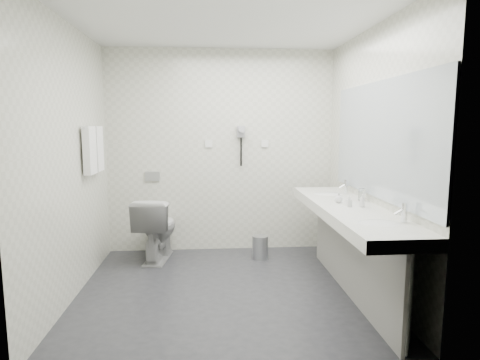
{
  "coord_description": "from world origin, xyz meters",
  "views": [
    {
      "loc": [
        -0.15,
        -3.73,
        1.59
      ],
      "look_at": [
        0.15,
        0.15,
        1.05
      ],
      "focal_mm": 30.19,
      "sensor_mm": 36.0,
      "label": 1
    }
  ],
  "objects": [
    {
      "name": "floor",
      "position": [
        0.0,
        0.0,
        0.0
      ],
      "size": [
        2.8,
        2.8,
        0.0
      ],
      "primitive_type": "plane",
      "color": "#27282D",
      "rests_on": "ground"
    },
    {
      "name": "ceiling",
      "position": [
        0.0,
        0.0,
        2.5
      ],
      "size": [
        2.8,
        2.8,
        0.0
      ],
      "primitive_type": "plane",
      "rotation": [
        3.14,
        0.0,
        0.0
      ],
      "color": "silver",
      "rests_on": "wall_back"
    },
    {
      "name": "wall_back",
      "position": [
        0.0,
        1.3,
        1.25
      ],
      "size": [
        2.8,
        0.0,
        2.8
      ],
      "primitive_type": "plane",
      "rotation": [
        1.57,
        0.0,
        0.0
      ],
      "color": "beige",
      "rests_on": "floor"
    },
    {
      "name": "wall_front",
      "position": [
        0.0,
        -1.3,
        1.25
      ],
      "size": [
        2.8,
        0.0,
        2.8
      ],
      "primitive_type": "plane",
      "rotation": [
        -1.57,
        0.0,
        0.0
      ],
      "color": "beige",
      "rests_on": "floor"
    },
    {
      "name": "wall_left",
      "position": [
        -1.4,
        0.0,
        1.25
      ],
      "size": [
        0.0,
        2.6,
        2.6
      ],
      "primitive_type": "plane",
      "rotation": [
        1.57,
        0.0,
        1.57
      ],
      "color": "beige",
      "rests_on": "floor"
    },
    {
      "name": "wall_right",
      "position": [
        1.4,
        0.0,
        1.25
      ],
      "size": [
        0.0,
        2.6,
        2.6
      ],
      "primitive_type": "plane",
      "rotation": [
        1.57,
        0.0,
        -1.57
      ],
      "color": "beige",
      "rests_on": "floor"
    },
    {
      "name": "vanity_counter",
      "position": [
        1.12,
        -0.2,
        0.8
      ],
      "size": [
        0.55,
        2.2,
        0.1
      ],
      "primitive_type": "cube",
      "color": "silver",
      "rests_on": "floor"
    },
    {
      "name": "vanity_panel",
      "position": [
        1.15,
        -0.2,
        0.38
      ],
      "size": [
        0.03,
        2.15,
        0.75
      ],
      "primitive_type": "cube",
      "color": "gray",
      "rests_on": "floor"
    },
    {
      "name": "vanity_post_near",
      "position": [
        1.18,
        -1.24,
        0.38
      ],
      "size": [
        0.06,
        0.06,
        0.75
      ],
      "primitive_type": "cylinder",
      "color": "silver",
      "rests_on": "floor"
    },
    {
      "name": "vanity_post_far",
      "position": [
        1.18,
        0.84,
        0.38
      ],
      "size": [
        0.06,
        0.06,
        0.75
      ],
      "primitive_type": "cylinder",
      "color": "silver",
      "rests_on": "floor"
    },
    {
      "name": "mirror",
      "position": [
        1.39,
        -0.2,
        1.45
      ],
      "size": [
        0.02,
        2.2,
        1.05
      ],
      "primitive_type": "cube",
      "color": "#B2BCC6",
      "rests_on": "wall_right"
    },
    {
      "name": "basin_near",
      "position": [
        1.12,
        -0.85,
        0.83
      ],
      "size": [
        0.4,
        0.31,
        0.05
      ],
      "primitive_type": "ellipsoid",
      "color": "white",
      "rests_on": "vanity_counter"
    },
    {
      "name": "basin_far",
      "position": [
        1.12,
        0.45,
        0.83
      ],
      "size": [
        0.4,
        0.31,
        0.05
      ],
      "primitive_type": "ellipsoid",
      "color": "white",
      "rests_on": "vanity_counter"
    },
    {
      "name": "faucet_near",
      "position": [
        1.32,
        -0.85,
        0.92
      ],
      "size": [
        0.04,
        0.04,
        0.15
      ],
      "primitive_type": "cylinder",
      "color": "silver",
      "rests_on": "vanity_counter"
    },
    {
      "name": "faucet_far",
      "position": [
        1.32,
        0.45,
        0.92
      ],
      "size": [
        0.04,
        0.04,
        0.15
      ],
      "primitive_type": "cylinder",
      "color": "silver",
      "rests_on": "vanity_counter"
    },
    {
      "name": "soap_bottle_a",
      "position": [
        1.11,
        -0.24,
        0.9
      ],
      "size": [
        0.05,
        0.05,
        0.1
      ],
      "primitive_type": "imported",
      "rotation": [
        0.0,
        0.0,
        0.14
      ],
      "color": "white",
      "rests_on": "vanity_counter"
    },
    {
      "name": "soap_bottle_b",
      "position": [
        1.07,
        -0.05,
        0.9
      ],
      "size": [
        0.11,
        0.11,
        0.1
      ],
      "primitive_type": "imported",
      "rotation": [
        0.0,
        0.0,
        -0.7
      ],
      "color": "white",
      "rests_on": "vanity_counter"
    },
    {
      "name": "soap_bottle_c",
      "position": [
        1.22,
        -0.27,
        0.91
      ],
      "size": [
        0.05,
        0.05,
        0.12
      ],
      "primitive_type": "imported",
      "rotation": [
        0.0,
        0.0,
        -0.19
      ],
      "color": "white",
      "rests_on": "vanity_counter"
    },
    {
      "name": "glass_left",
      "position": [
        1.33,
        0.03,
        0.91
      ],
      "size": [
        0.08,
        0.08,
        0.12
      ],
      "primitive_type": "cylinder",
      "rotation": [
        0.0,
        0.0,
        0.31
      ],
      "color": "silver",
      "rests_on": "vanity_counter"
    },
    {
      "name": "toilet",
      "position": [
        -0.77,
        0.96,
        0.37
      ],
      "size": [
        0.52,
        0.79,
        0.75
      ],
      "primitive_type": "imported",
      "rotation": [
        0.0,
        0.0,
        3.0
      ],
      "color": "white",
      "rests_on": "floor"
    },
    {
      "name": "flush_plate",
      "position": [
        -0.85,
        1.29,
        0.95
      ],
      "size": [
        0.18,
        0.02,
        0.12
      ],
      "primitive_type": "cube",
      "color": "#B2B5BA",
      "rests_on": "wall_back"
    },
    {
      "name": "pedal_bin",
      "position": [
        0.45,
        0.87,
        0.13
      ],
      "size": [
        0.22,
        0.22,
        0.26
      ],
      "primitive_type": "cylinder",
      "rotation": [
        0.0,
        0.0,
        -0.16
      ],
      "color": "#B2B5BA",
      "rests_on": "floor"
    },
    {
      "name": "bin_lid",
      "position": [
        0.45,
        0.87,
        0.27
      ],
      "size": [
        0.19,
        0.19,
        0.02
      ],
      "primitive_type": "cylinder",
      "color": "#B2B5BA",
      "rests_on": "pedal_bin"
    },
    {
      "name": "towel_rail",
      "position": [
        -1.35,
        0.55,
        1.55
      ],
      "size": [
        0.02,
        0.62,
        0.02
      ],
      "primitive_type": "cylinder",
      "rotation": [
        1.57,
        0.0,
        0.0
      ],
      "color": "silver",
      "rests_on": "wall_left"
    },
    {
      "name": "towel_near",
      "position": [
        -1.34,
        0.41,
        1.33
      ],
      "size": [
        0.07,
        0.24,
        0.48
      ],
      "primitive_type": "cube",
      "color": "white",
      "rests_on": "towel_rail"
    },
    {
      "name": "towel_far",
      "position": [
        -1.34,
        0.69,
        1.33
      ],
      "size": [
        0.07,
        0.24,
        0.48
      ],
      "primitive_type": "cube",
      "color": "white",
      "rests_on": "towel_rail"
    },
    {
      "name": "dryer_cradle",
      "position": [
        0.25,
        1.27,
        1.5
      ],
      "size": [
        0.1,
        0.04,
        0.14
      ],
      "primitive_type": "cube",
      "color": "#9A999F",
      "rests_on": "wall_back"
    },
    {
      "name": "dryer_barrel",
      "position": [
        0.25,
        1.2,
        1.53
      ],
      "size": [
        0.08,
        0.14,
        0.08
      ],
      "primitive_type": "cylinder",
      "rotation": [
        1.57,
        0.0,
        0.0
      ],
      "color": "#9A999F",
      "rests_on": "dryer_cradle"
    },
    {
      "name": "dryer_cord",
      "position": [
        0.25,
        1.26,
        1.25
      ],
      "size": [
        0.02,
        0.02,
        0.35
      ],
      "primitive_type": "cylinder",
      "color": "black",
      "rests_on": "dryer_cradle"
    },
    {
      "name": "switch_plate_a",
      "position": [
        -0.15,
        1.29,
        1.35
      ],
      "size": [
        0.09,
        0.02,
        0.09
      ],
      "primitive_type": "cube",
      "color": "white",
      "rests_on": "wall_back"
    },
    {
      "name": "switch_plate_b",
      "position": [
        0.55,
        1.29,
        1.35
      ],
      "size": [
        0.09,
        0.02,
        0.09
      ],
      "primitive_type": "cube",
      "color": "white",
      "rests_on": "wall_back"
    }
  ]
}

